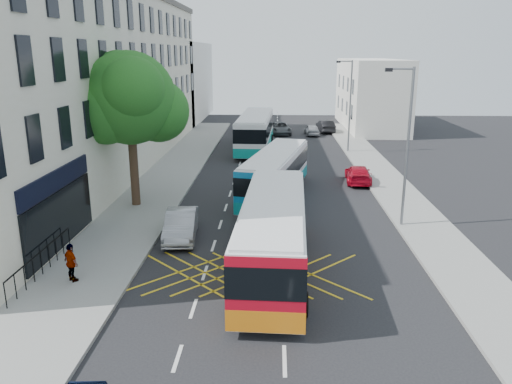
# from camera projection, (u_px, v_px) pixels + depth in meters

# --- Properties ---
(ground) EXTENTS (120.00, 120.00, 0.00)m
(ground) POSITION_uv_depth(u_px,v_px,m) (285.00, 361.00, 14.79)
(ground) COLOR black
(ground) RESTS_ON ground
(pavement_left) EXTENTS (5.00, 70.00, 0.15)m
(pavement_left) POSITION_uv_depth(u_px,v_px,m) (137.00, 205.00, 29.50)
(pavement_left) COLOR gray
(pavement_left) RESTS_ON ground
(pavement_right) EXTENTS (3.00, 70.00, 0.15)m
(pavement_right) POSITION_uv_depth(u_px,v_px,m) (409.00, 208.00, 28.92)
(pavement_right) COLOR gray
(pavement_right) RESTS_ON ground
(terrace_main) EXTENTS (8.30, 45.00, 13.50)m
(terrace_main) POSITION_uv_depth(u_px,v_px,m) (92.00, 81.00, 37.02)
(terrace_main) COLOR beige
(terrace_main) RESTS_ON ground
(terrace_far) EXTENTS (8.00, 20.00, 10.00)m
(terrace_far) POSITION_uv_depth(u_px,v_px,m) (174.00, 82.00, 66.85)
(terrace_far) COLOR silver
(terrace_far) RESTS_ON ground
(building_right) EXTENTS (6.00, 18.00, 8.00)m
(building_right) POSITION_uv_depth(u_px,v_px,m) (370.00, 94.00, 59.47)
(building_right) COLOR silver
(building_right) RESTS_ON ground
(street_tree) EXTENTS (6.30, 5.70, 8.80)m
(street_tree) POSITION_uv_depth(u_px,v_px,m) (129.00, 99.00, 27.79)
(street_tree) COLOR #382619
(street_tree) RESTS_ON pavement_left
(lamp_near) EXTENTS (1.45, 0.15, 8.00)m
(lamp_near) POSITION_uv_depth(u_px,v_px,m) (406.00, 140.00, 24.85)
(lamp_near) COLOR slate
(lamp_near) RESTS_ON pavement_right
(lamp_far) EXTENTS (1.45, 0.15, 8.00)m
(lamp_far) POSITION_uv_depth(u_px,v_px,m) (349.00, 101.00, 44.09)
(lamp_far) COLOR slate
(lamp_far) RESTS_ON pavement_right
(railings) EXTENTS (0.08, 5.60, 1.14)m
(railings) POSITION_uv_depth(u_px,v_px,m) (41.00, 261.00, 20.04)
(railings) COLOR black
(railings) RESTS_ON pavement_left
(bus_near) EXTENTS (3.05, 11.01, 3.07)m
(bus_near) POSITION_uv_depth(u_px,v_px,m) (273.00, 234.00, 20.44)
(bus_near) COLOR silver
(bus_near) RESTS_ON ground
(bus_mid) EXTENTS (4.53, 10.53, 2.88)m
(bus_mid) POSITION_uv_depth(u_px,v_px,m) (275.00, 174.00, 31.07)
(bus_mid) COLOR silver
(bus_mid) RESTS_ON ground
(bus_far) EXTENTS (3.31, 11.94, 3.33)m
(bus_far) POSITION_uv_depth(u_px,v_px,m) (255.00, 131.00, 46.12)
(bus_far) COLOR silver
(bus_far) RESTS_ON ground
(parked_car_silver) EXTENTS (1.81, 4.28, 1.37)m
(parked_car_silver) POSITION_uv_depth(u_px,v_px,m) (181.00, 225.00, 24.38)
(parked_car_silver) COLOR #9B9CA2
(parked_car_silver) RESTS_ON ground
(red_hatchback) EXTENTS (1.99, 4.24, 1.20)m
(red_hatchback) POSITION_uv_depth(u_px,v_px,m) (358.00, 174.00, 34.83)
(red_hatchback) COLOR #B5071C
(red_hatchback) RESTS_ON ground
(distant_car_grey) EXTENTS (2.71, 4.89, 1.29)m
(distant_car_grey) POSITION_uv_depth(u_px,v_px,m) (280.00, 128.00, 55.41)
(distant_car_grey) COLOR #404448
(distant_car_grey) RESTS_ON ground
(distant_car_silver) EXTENTS (1.61, 3.60, 1.20)m
(distant_car_silver) POSITION_uv_depth(u_px,v_px,m) (312.00, 130.00, 54.63)
(distant_car_silver) COLOR #9A9CA1
(distant_car_silver) RESTS_ON ground
(distant_car_dark) EXTENTS (1.96, 4.39, 1.40)m
(distant_car_dark) POSITION_uv_depth(u_px,v_px,m) (325.00, 126.00, 56.62)
(distant_car_dark) COLOR black
(distant_car_dark) RESTS_ON ground
(pedestrian_far) EXTENTS (0.95, 0.88, 1.56)m
(pedestrian_far) POSITION_uv_depth(u_px,v_px,m) (71.00, 263.00, 19.38)
(pedestrian_far) COLOR gray
(pedestrian_far) RESTS_ON pavement_left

